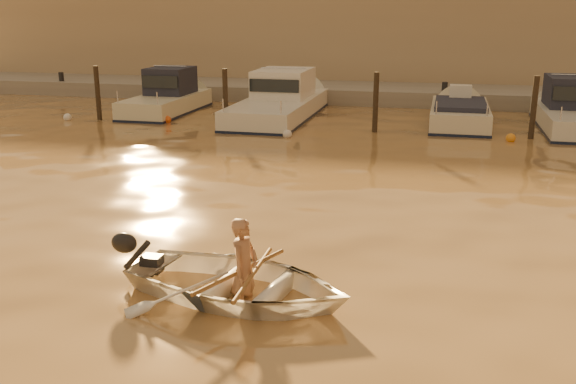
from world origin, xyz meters
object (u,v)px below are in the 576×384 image
(person, at_px, (244,269))
(moored_boat_3, at_px, (459,118))
(waterfront_building, at_px, (408,41))
(moored_boat_2, at_px, (279,101))
(dinghy, at_px, (238,283))
(moored_boat_4, at_px, (574,111))
(moored_boat_1, at_px, (166,97))

(person, relative_size, moored_boat_3, 0.26)
(moored_boat_3, bearing_deg, waterfront_building, 103.24)
(moored_boat_2, bearing_deg, dinghy, -77.53)
(person, height_order, moored_boat_4, moored_boat_4)
(person, xyz_separation_m, moored_boat_4, (6.95, 15.65, 0.17))
(dinghy, distance_m, person, 0.25)
(moored_boat_3, xyz_separation_m, moored_boat_4, (3.79, 0.00, 0.40))
(moored_boat_3, distance_m, waterfront_building, 11.51)
(moored_boat_4, relative_size, waterfront_building, 0.14)
(person, height_order, moored_boat_3, person)
(moored_boat_3, height_order, moored_boat_4, moored_boat_4)
(dinghy, relative_size, moored_boat_4, 0.50)
(moored_boat_1, bearing_deg, moored_boat_2, 0.00)
(person, bearing_deg, moored_boat_4, -14.42)
(person, xyz_separation_m, moored_boat_1, (-8.21, 15.65, 0.17))
(moored_boat_2, bearing_deg, waterfront_building, 69.47)
(person, height_order, moored_boat_1, moored_boat_1)
(person, relative_size, moored_boat_4, 0.23)
(person, relative_size, moored_boat_1, 0.25)
(moored_boat_2, bearing_deg, person, -77.20)
(moored_boat_4, bearing_deg, moored_boat_3, 180.00)
(dinghy, xyz_separation_m, person, (0.10, -0.02, 0.23))
(moored_boat_2, distance_m, waterfront_building, 11.88)
(dinghy, height_order, waterfront_building, waterfront_building)
(moored_boat_2, relative_size, waterfront_building, 0.18)
(moored_boat_1, bearing_deg, waterfront_building, 51.42)
(moored_boat_2, relative_size, moored_boat_4, 1.24)
(moored_boat_1, xyz_separation_m, moored_boat_2, (4.66, 0.00, 0.00))
(waterfront_building, bearing_deg, dinghy, -91.42)
(dinghy, relative_size, moored_boat_3, 0.58)
(dinghy, distance_m, moored_boat_4, 17.15)
(moored_boat_3, bearing_deg, dinghy, -101.74)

